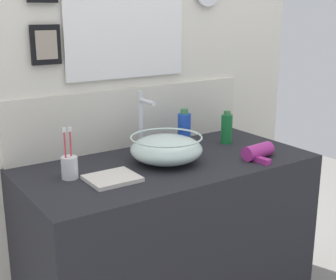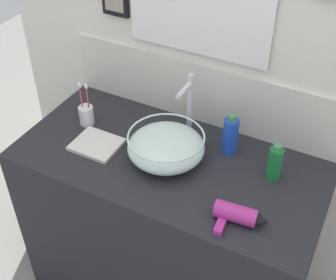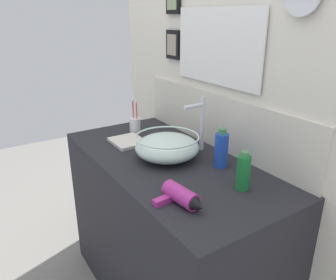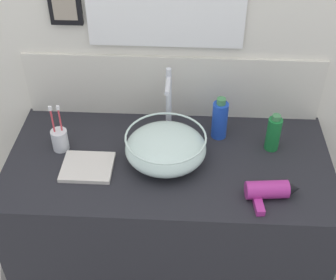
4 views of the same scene
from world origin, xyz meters
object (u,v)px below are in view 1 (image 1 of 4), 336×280
(toothbrush_cup, at_px, (70,167))
(faucet, at_px, (142,117))
(glass_bowl_sink, at_px, (166,149))
(hand_towel, at_px, (112,178))
(hair_drier, at_px, (260,151))
(lotion_bottle, at_px, (227,128))
(shampoo_bottle, at_px, (184,129))

(toothbrush_cup, bearing_deg, faucet, 20.20)
(glass_bowl_sink, bearing_deg, hand_towel, -167.28)
(glass_bowl_sink, relative_size, toothbrush_cup, 1.50)
(glass_bowl_sink, bearing_deg, hair_drier, -25.11)
(lotion_bottle, xyz_separation_m, hand_towel, (-0.72, -0.16, -0.07))
(toothbrush_cup, bearing_deg, hair_drier, -15.59)
(hair_drier, distance_m, shampoo_bottle, 0.39)
(shampoo_bottle, xyz_separation_m, hand_towel, (-0.51, -0.23, -0.08))
(glass_bowl_sink, distance_m, hand_towel, 0.31)
(faucet, xyz_separation_m, hand_towel, (-0.30, -0.27, -0.16))
(hair_drier, bearing_deg, hand_towel, 170.58)
(toothbrush_cup, bearing_deg, shampoo_bottle, 10.37)
(hand_towel, bearing_deg, shampoo_bottle, 24.27)
(hair_drier, bearing_deg, shampoo_bottle, 116.88)
(faucet, xyz_separation_m, hair_drier, (0.38, -0.38, -0.13))
(toothbrush_cup, xyz_separation_m, hand_towel, (0.13, -0.11, -0.04))
(hair_drier, height_order, shampoo_bottle, shampoo_bottle)
(hair_drier, relative_size, toothbrush_cup, 0.95)
(hair_drier, relative_size, shampoo_bottle, 1.07)
(hair_drier, relative_size, lotion_bottle, 1.21)
(lotion_bottle, bearing_deg, toothbrush_cup, -176.79)
(faucet, bearing_deg, toothbrush_cup, -159.80)
(faucet, distance_m, lotion_bottle, 0.44)
(shampoo_bottle, height_order, hand_towel, shampoo_bottle)
(faucet, height_order, hair_drier, faucet)
(lotion_bottle, bearing_deg, faucet, 165.49)
(hand_towel, bearing_deg, lotion_bottle, 12.58)
(hair_drier, bearing_deg, glass_bowl_sink, 154.89)
(glass_bowl_sink, relative_size, lotion_bottle, 1.91)
(faucet, xyz_separation_m, lotion_bottle, (0.42, -0.11, -0.09))
(faucet, height_order, lotion_bottle, faucet)
(shampoo_bottle, bearing_deg, lotion_bottle, -18.18)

